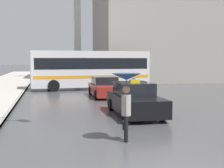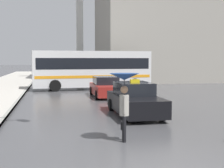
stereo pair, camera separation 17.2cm
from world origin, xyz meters
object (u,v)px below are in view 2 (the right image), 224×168
sedan_red (106,87)px  traffic_light (20,5)px  monument_cross (79,6)px  city_bus (92,68)px  taxi (134,100)px  pedestrian_with_umbrella (124,89)px

sedan_red → traffic_light: bearing=65.2°
sedan_red → monument_cross: (0.18, 21.74, 9.30)m
traffic_light → monument_cross: 32.98m
city_bus → monument_cross: monument_cross is taller
taxi → monument_cross: size_ratio=0.27×
sedan_red → city_bus: city_bus is taller
sedan_red → monument_cross: 23.65m
taxi → pedestrian_with_umbrella: bearing=70.9°
city_bus → pedestrian_with_umbrella: 17.79m
pedestrian_with_umbrella → monument_cross: size_ratio=0.12×
monument_cross → sedan_red: bearing=-90.5°
sedan_red → city_bus: bearing=-87.5°
sedan_red → monument_cross: monument_cross is taller
sedan_red → monument_cross: bearing=-90.5°
pedestrian_with_umbrella → traffic_light: (-3.26, 1.59, 2.78)m
sedan_red → city_bus: size_ratio=0.43×
taxi → traffic_light: (-4.86, -3.05, 3.77)m
city_bus → traffic_light: size_ratio=1.60×
city_bus → pedestrian_with_umbrella: bearing=-8.5°
traffic_light → city_bus: bearing=74.3°
sedan_red → traffic_light: size_ratio=0.69×
sedan_red → pedestrian_with_umbrella: pedestrian_with_umbrella is taller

